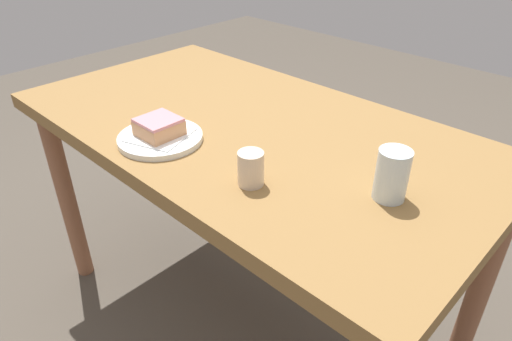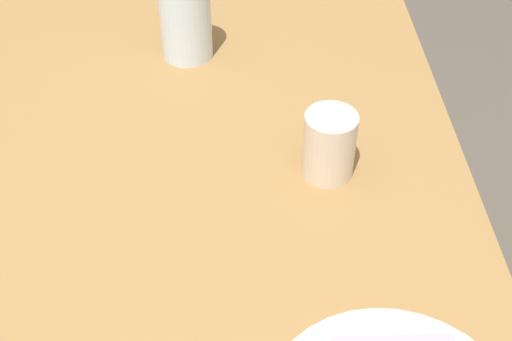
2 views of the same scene
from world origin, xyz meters
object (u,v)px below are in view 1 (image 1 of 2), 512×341
water_glass (392,175)px  sugar_jar (251,168)px  donut_glazed_square (159,127)px  plate_glazed_square (160,138)px

water_glass → sugar_jar: water_glass is taller
donut_glazed_square → water_glass: (-0.51, -0.17, 0.01)m
plate_glazed_square → water_glass: 0.54m
plate_glazed_square → sugar_jar: 0.29m
plate_glazed_square → donut_glazed_square: 0.03m
water_glass → sugar_jar: (0.23, 0.15, -0.02)m
water_glass → sugar_jar: size_ratio=1.43×
plate_glazed_square → water_glass: size_ratio=1.94×
donut_glazed_square → sugar_jar: 0.29m
plate_glazed_square → water_glass: (-0.51, -0.17, 0.04)m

